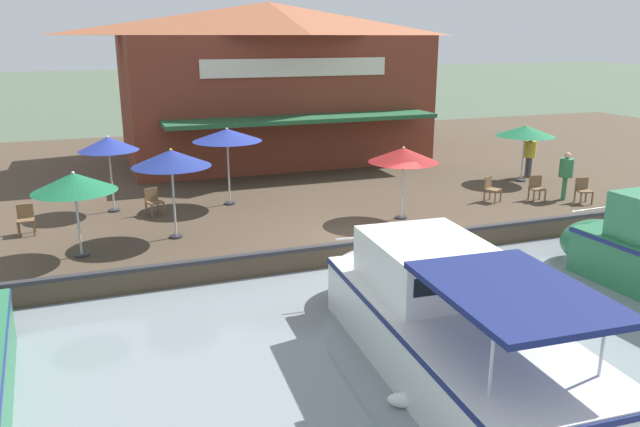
{
  "coord_description": "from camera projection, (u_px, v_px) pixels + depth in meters",
  "views": [
    {
      "loc": [
        14.49,
        -7.58,
        6.01
      ],
      "look_at": [
        -1.0,
        -1.83,
        1.3
      ],
      "focal_mm": 35.0,
      "sensor_mm": 36.0,
      "label": 1
    }
  ],
  "objects": [
    {
      "name": "quay_edge_fender",
      "position": [
        394.0,
        238.0,
        17.16
      ],
      "size": [
        0.2,
        50.4,
        0.1
      ],
      "primitive_type": "cube",
      "color": "#2D2D33",
      "rests_on": "quay_deck"
    },
    {
      "name": "patio_umbrella_near_quay_edge",
      "position": [
        403.0,
        155.0,
        18.69
      ],
      "size": [
        2.11,
        2.11,
        2.24
      ],
      "color": "#B7B7B7",
      "rests_on": "quay_deck"
    },
    {
      "name": "tree_downstream_bank",
      "position": [
        383.0,
        64.0,
        32.85
      ],
      "size": [
        3.41,
        3.25,
        5.73
      ],
      "color": "brown",
      "rests_on": "quay_deck"
    },
    {
      "name": "patio_umbrella_back_row",
      "position": [
        171.0,
        158.0,
        16.77
      ],
      "size": [
        2.14,
        2.14,
        2.51
      ],
      "color": "#B7B7B7",
      "rests_on": "quay_deck"
    },
    {
      "name": "person_at_quay_edge",
      "position": [
        530.0,
        151.0,
        24.59
      ],
      "size": [
        0.47,
        0.47,
        1.66
      ],
      "color": "#4C4C56",
      "rests_on": "quay_deck"
    },
    {
      "name": "swan",
      "position": [
        405.0,
        399.0,
        10.31
      ],
      "size": [
        0.5,
        0.63,
        0.69
      ],
      "color": "white",
      "rests_on": "river_water"
    },
    {
      "name": "tree_upstream_bank",
      "position": [
        263.0,
        65.0,
        30.95
      ],
      "size": [
        4.5,
        4.28,
        6.29
      ],
      "color": "brown",
      "rests_on": "quay_deck"
    },
    {
      "name": "patio_umbrella_far_corner",
      "position": [
        108.0,
        144.0,
        19.4
      ],
      "size": [
        1.85,
        1.85,
        2.44
      ],
      "color": "#B7B7B7",
      "rests_on": "quay_deck"
    },
    {
      "name": "cafe_chair_far_corner_seat",
      "position": [
        583.0,
        189.0,
        20.86
      ],
      "size": [
        0.53,
        0.53,
        0.85
      ],
      "color": "brown",
      "rests_on": "quay_deck"
    },
    {
      "name": "person_near_entrance",
      "position": [
        566.0,
        170.0,
        21.15
      ],
      "size": [
        0.47,
        0.47,
        1.64
      ],
      "color": "#337547",
      "rests_on": "quay_deck"
    },
    {
      "name": "cafe_chair_beside_entrance",
      "position": [
        26.0,
        218.0,
        17.56
      ],
      "size": [
        0.45,
        0.45,
        0.85
      ],
      "color": "brown",
      "rests_on": "quay_deck"
    },
    {
      "name": "cafe_chair_mid_patio",
      "position": [
        153.0,
        200.0,
        19.46
      ],
      "size": [
        0.57,
        0.57,
        0.85
      ],
      "color": "brown",
      "rests_on": "quay_deck"
    },
    {
      "name": "motorboat_outer_channel",
      "position": [
        434.0,
        314.0,
        11.9
      ],
      "size": [
        8.18,
        3.01,
        2.32
      ],
      "color": "white",
      "rests_on": "river_water"
    },
    {
      "name": "quay_deck",
      "position": [
        279.0,
        173.0,
        27.08
      ],
      "size": [
        22.0,
        56.0,
        0.6
      ],
      "primitive_type": "cube",
      "color": "#4C3D2D",
      "rests_on": "ground"
    },
    {
      "name": "cafe_chair_facing_river",
      "position": [
        491.0,
        188.0,
        21.05
      ],
      "size": [
        0.59,
        0.59,
        0.85
      ],
      "color": "brown",
      "rests_on": "quay_deck"
    },
    {
      "name": "ground_plane",
      "position": [
        394.0,
        262.0,
        17.25
      ],
      "size": [
        220.0,
        220.0,
        0.0
      ],
      "primitive_type": "plane",
      "color": "#4C5B47"
    },
    {
      "name": "waterfront_restaurant",
      "position": [
        270.0,
        80.0,
        28.2
      ],
      "size": [
        9.64,
        13.39,
        6.87
      ],
      "color": "brown",
      "rests_on": "quay_deck"
    },
    {
      "name": "patio_umbrella_by_entrance",
      "position": [
        227.0,
        135.0,
        20.2
      ],
      "size": [
        2.25,
        2.25,
        2.56
      ],
      "color": "#B7B7B7",
      "rests_on": "quay_deck"
    },
    {
      "name": "cafe_chair_under_first_umbrella",
      "position": [
        537.0,
        187.0,
        21.17
      ],
      "size": [
        0.53,
        0.53,
        0.85
      ],
      "color": "brown",
      "rests_on": "quay_deck"
    },
    {
      "name": "patio_umbrella_mid_patio_right",
      "position": [
        74.0,
        182.0,
        15.39
      ],
      "size": [
        2.07,
        2.07,
        2.21
      ],
      "color": "#B7B7B7",
      "rests_on": "quay_deck"
    },
    {
      "name": "patio_umbrella_mid_patio_left",
      "position": [
        525.0,
        131.0,
        23.63
      ],
      "size": [
        2.21,
        2.21,
        2.19
      ],
      "color": "#B7B7B7",
      "rests_on": "quay_deck"
    }
  ]
}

